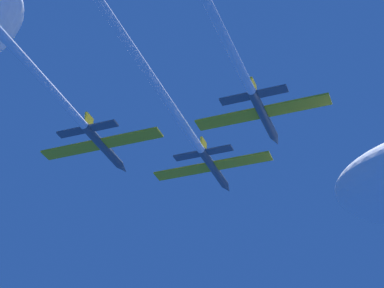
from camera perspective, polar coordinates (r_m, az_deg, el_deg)
jet_lead at (r=85.83m, az=-1.72°, el=3.13°), size 17.03×56.01×2.82m
jet_left_wing at (r=80.54m, az=-13.31°, el=6.49°), size 17.03×61.63×2.82m
jet_right_wing at (r=73.88m, az=2.18°, el=9.71°), size 17.03×59.16×2.82m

